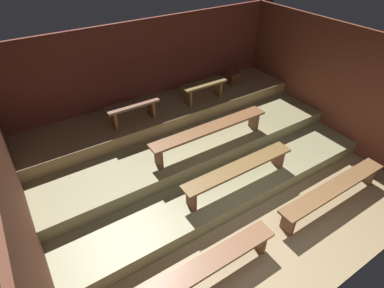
{
  "coord_description": "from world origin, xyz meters",
  "views": [
    {
      "loc": [
        -2.52,
        -1.16,
        3.79
      ],
      "look_at": [
        -0.13,
        2.52,
        0.57
      ],
      "focal_mm": 29.13,
      "sensor_mm": 36.0,
      "label": 1
    }
  ],
  "objects_px": {
    "bench_middle_center": "(210,130)",
    "bench_upper_left": "(133,108)",
    "bench_lower_center": "(239,170)",
    "bench_upper_right": "(204,88)",
    "wooden_crate_upper": "(233,78)",
    "bench_floor_left": "(200,270)",
    "bench_floor_right": "(334,190)"
  },
  "relations": [
    {
      "from": "bench_floor_right",
      "to": "bench_upper_left",
      "type": "bearing_deg",
      "value": 125.12
    },
    {
      "from": "bench_upper_right",
      "to": "bench_floor_right",
      "type": "bearing_deg",
      "value": -80.18
    },
    {
      "from": "bench_lower_center",
      "to": "bench_middle_center",
      "type": "relative_size",
      "value": 0.89
    },
    {
      "from": "bench_middle_center",
      "to": "wooden_crate_upper",
      "type": "bearing_deg",
      "value": 40.63
    },
    {
      "from": "bench_floor_left",
      "to": "bench_lower_center",
      "type": "xyz_separation_m",
      "value": [
        1.4,
        0.97,
        0.24
      ]
    },
    {
      "from": "bench_floor_right",
      "to": "bench_floor_left",
      "type": "bearing_deg",
      "value": 180.0
    },
    {
      "from": "bench_lower_center",
      "to": "bench_upper_right",
      "type": "distance_m",
      "value": 2.08
    },
    {
      "from": "bench_upper_left",
      "to": "bench_upper_right",
      "type": "xyz_separation_m",
      "value": [
        1.54,
        0.0,
        0.0
      ]
    },
    {
      "from": "bench_floor_right",
      "to": "wooden_crate_upper",
      "type": "height_order",
      "value": "wooden_crate_upper"
    },
    {
      "from": "bench_upper_right",
      "to": "wooden_crate_upper",
      "type": "height_order",
      "value": "bench_upper_right"
    },
    {
      "from": "wooden_crate_upper",
      "to": "bench_upper_left",
      "type": "bearing_deg",
      "value": -173.2
    },
    {
      "from": "bench_floor_left",
      "to": "bench_floor_right",
      "type": "height_order",
      "value": "same"
    },
    {
      "from": "wooden_crate_upper",
      "to": "bench_floor_left",
      "type": "bearing_deg",
      "value": -133.55
    },
    {
      "from": "bench_middle_center",
      "to": "bench_upper_left",
      "type": "bearing_deg",
      "value": 131.67
    },
    {
      "from": "bench_upper_right",
      "to": "bench_upper_left",
      "type": "bearing_deg",
      "value": 180.0
    },
    {
      "from": "bench_floor_left",
      "to": "bench_middle_center",
      "type": "distance_m",
      "value": 2.39
    },
    {
      "from": "bench_floor_left",
      "to": "bench_lower_center",
      "type": "height_order",
      "value": "bench_lower_center"
    },
    {
      "from": "bench_floor_right",
      "to": "bench_middle_center",
      "type": "xyz_separation_m",
      "value": [
        -1.09,
        1.83,
        0.5
      ]
    },
    {
      "from": "bench_lower_center",
      "to": "bench_middle_center",
      "type": "distance_m",
      "value": 0.9
    },
    {
      "from": "bench_lower_center",
      "to": "bench_middle_center",
      "type": "bearing_deg",
      "value": 86.47
    },
    {
      "from": "bench_floor_left",
      "to": "bench_floor_right",
      "type": "bearing_deg",
      "value": 0.0
    },
    {
      "from": "bench_floor_left",
      "to": "bench_floor_right",
      "type": "xyz_separation_m",
      "value": [
        2.54,
        0.0,
        0.0
      ]
    },
    {
      "from": "bench_upper_left",
      "to": "bench_upper_right",
      "type": "distance_m",
      "value": 1.54
    },
    {
      "from": "wooden_crate_upper",
      "to": "bench_middle_center",
      "type": "bearing_deg",
      "value": -139.37
    },
    {
      "from": "bench_floor_left",
      "to": "bench_middle_center",
      "type": "height_order",
      "value": "bench_middle_center"
    },
    {
      "from": "bench_floor_left",
      "to": "bench_floor_right",
      "type": "distance_m",
      "value": 2.54
    },
    {
      "from": "bench_floor_left",
      "to": "bench_lower_center",
      "type": "distance_m",
      "value": 1.72
    },
    {
      "from": "bench_floor_left",
      "to": "wooden_crate_upper",
      "type": "xyz_separation_m",
      "value": [
        3.04,
        3.2,
        0.55
      ]
    },
    {
      "from": "bench_floor_left",
      "to": "wooden_crate_upper",
      "type": "distance_m",
      "value": 4.45
    },
    {
      "from": "bench_middle_center",
      "to": "bench_floor_right",
      "type": "bearing_deg",
      "value": -59.25
    },
    {
      "from": "bench_floor_right",
      "to": "bench_upper_right",
      "type": "bearing_deg",
      "value": 99.82
    },
    {
      "from": "bench_middle_center",
      "to": "bench_upper_left",
      "type": "relative_size",
      "value": 2.37
    }
  ]
}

